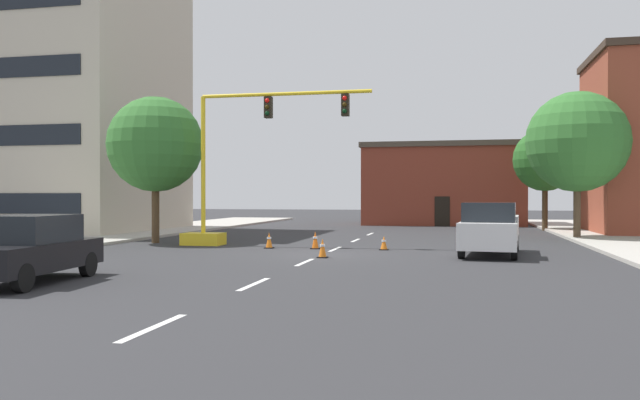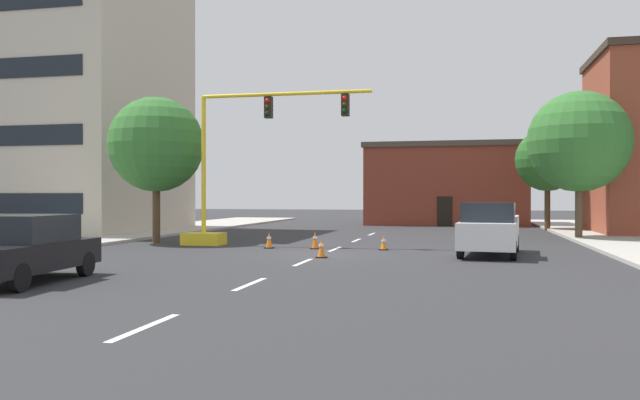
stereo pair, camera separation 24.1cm
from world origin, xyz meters
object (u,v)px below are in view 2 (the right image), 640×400
object	(u,v)px
tree_right_mid	(579,142)
sedan_black_near_left	(26,248)
tree_right_far	(547,160)
traffic_cone_roadside_b	(315,240)
traffic_cone_roadside_c	(384,243)
traffic_cone_roadside_d	(269,240)
traffic_signal_gantry	(226,196)
traffic_cone_roadside_a	(321,248)
pickup_truck_white	(490,229)
tree_left_near	(156,145)

from	to	relation	value
tree_right_mid	sedan_black_near_left	world-z (taller)	tree_right_mid
tree_right_far	traffic_cone_roadside_b	size ratio (longest dim) A/B	8.79
traffic_cone_roadside_c	traffic_cone_roadside_d	size ratio (longest dim) A/B	0.86
sedan_black_near_left	tree_right_mid	bearing A→B (deg)	50.71
traffic_signal_gantry	tree_right_far	bearing A→B (deg)	45.61
traffic_cone_roadside_b	traffic_cone_roadside_d	distance (m)	1.99
traffic_cone_roadside_d	traffic_cone_roadside_a	bearing A→B (deg)	-49.74
traffic_signal_gantry	sedan_black_near_left	size ratio (longest dim) A/B	1.86
traffic_signal_gantry	traffic_cone_roadside_b	distance (m)	4.88
tree_right_mid	traffic_cone_roadside_a	world-z (taller)	tree_right_mid
pickup_truck_white	traffic_cone_roadside_a	size ratio (longest dim) A/B	7.97
sedan_black_near_left	traffic_cone_roadside_d	distance (m)	12.21
sedan_black_near_left	traffic_cone_roadside_c	size ratio (longest dim) A/B	7.82
tree_right_mid	tree_right_far	size ratio (longest dim) A/B	1.15
sedan_black_near_left	tree_right_far	bearing A→B (deg)	60.91
traffic_cone_roadside_a	traffic_cone_roadside_c	distance (m)	4.22
traffic_cone_roadside_a	traffic_cone_roadside_d	xyz separation A→B (m)	(-3.09, 3.65, -0.00)
traffic_signal_gantry	tree_right_mid	size ratio (longest dim) A/B	1.14
traffic_cone_roadside_a	traffic_cone_roadside_c	size ratio (longest dim) A/B	1.18
traffic_signal_gantry	tree_left_near	bearing A→B (deg)	169.08
tree_right_mid	traffic_cone_roadside_a	bearing A→B (deg)	-131.34
tree_right_mid	traffic_cone_roadside_b	distance (m)	15.23
tree_right_far	traffic_cone_roadside_b	xyz separation A→B (m)	(-11.35, -17.16, -4.18)
traffic_signal_gantry	traffic_cone_roadside_d	size ratio (longest dim) A/B	12.51
tree_left_near	pickup_truck_white	size ratio (longest dim) A/B	1.25
sedan_black_near_left	traffic_cone_roadside_a	distance (m)	10.15
tree_left_near	traffic_cone_roadside_d	size ratio (longest dim) A/B	10.08
tree_right_far	pickup_truck_white	size ratio (longest dim) A/B	1.18
tree_right_far	tree_left_near	bearing A→B (deg)	-141.85
tree_left_near	sedan_black_near_left	bearing A→B (deg)	-76.43
tree_left_near	traffic_cone_roadside_a	bearing A→B (deg)	-31.01
traffic_signal_gantry	traffic_cone_roadside_a	distance (m)	7.56
traffic_signal_gantry	traffic_cone_roadside_c	distance (m)	7.60
traffic_cone_roadside_c	tree_right_mid	bearing A→B (deg)	43.12
traffic_cone_roadside_a	traffic_cone_roadside_b	world-z (taller)	traffic_cone_roadside_b
tree_left_near	tree_right_far	bearing A→B (deg)	38.15
tree_right_far	traffic_cone_roadside_a	bearing A→B (deg)	-116.09
traffic_signal_gantry	traffic_cone_roadside_b	world-z (taller)	traffic_signal_gantry
traffic_cone_roadside_d	tree_right_far	bearing A→B (deg)	52.32
tree_right_mid	traffic_cone_roadside_a	size ratio (longest dim) A/B	10.82
tree_right_mid	traffic_cone_roadside_c	distance (m)	13.11
traffic_signal_gantry	tree_left_near	xyz separation A→B (m)	(-3.79, 0.73, 2.46)
sedan_black_near_left	traffic_signal_gantry	bearing A→B (deg)	87.96
traffic_signal_gantry	sedan_black_near_left	distance (m)	13.13
pickup_truck_white	traffic_cone_roadside_d	distance (m)	9.17
pickup_truck_white	traffic_cone_roadside_a	world-z (taller)	pickup_truck_white
tree_right_mid	traffic_cone_roadside_c	xyz separation A→B (m)	(-8.93, -8.36, -4.70)
pickup_truck_white	traffic_cone_roadside_c	size ratio (longest dim) A/B	9.42
pickup_truck_white	traffic_cone_roadside_b	size ratio (longest dim) A/B	7.44
pickup_truck_white	sedan_black_near_left	bearing A→B (deg)	-138.42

